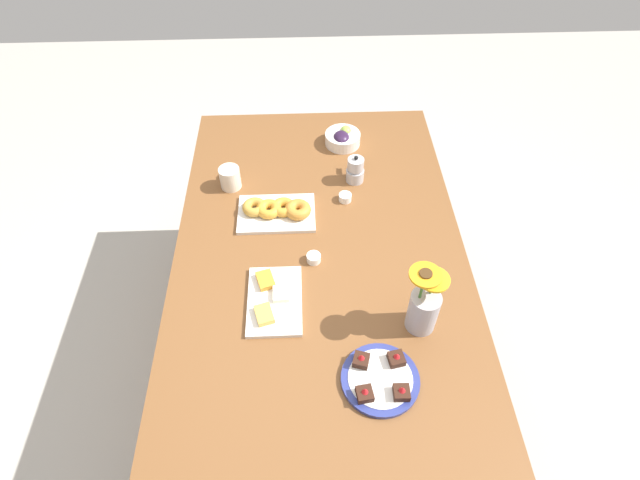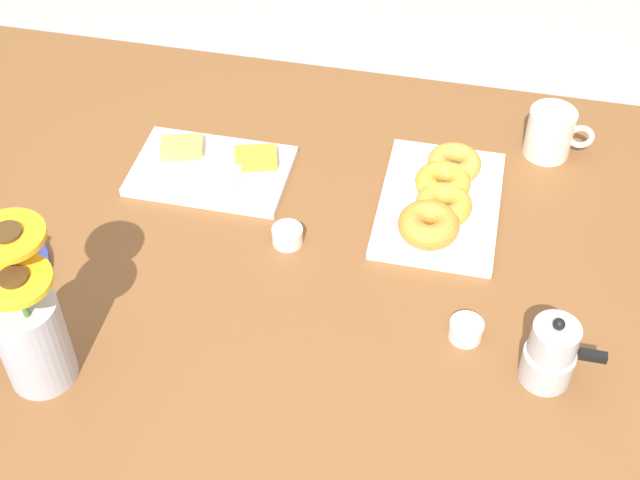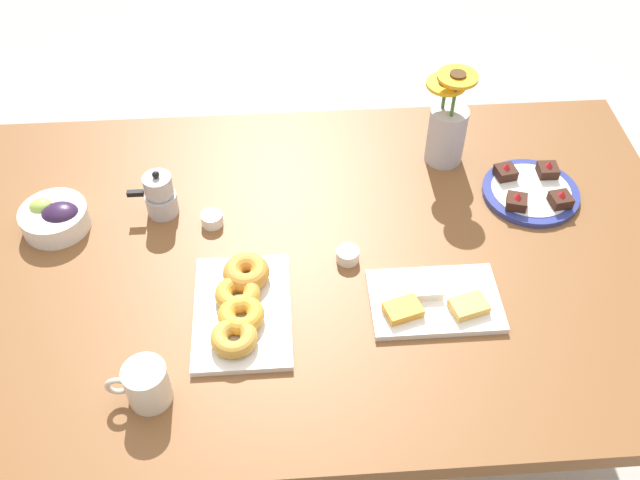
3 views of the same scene
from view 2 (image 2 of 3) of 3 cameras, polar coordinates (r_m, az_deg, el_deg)
dining_table at (r=1.42m, az=0.00°, el=-3.53°), size 1.60×1.00×0.74m
coffee_mug at (r=1.57m, az=14.56°, el=6.69°), size 0.11×0.08×0.09m
cheese_platter at (r=1.51m, az=-6.86°, el=4.59°), size 0.26×0.17×0.03m
croissant_platter at (r=1.44m, az=7.73°, el=2.63°), size 0.19×0.28×0.05m
jam_cup_honey at (r=1.38m, az=-2.10°, el=0.32°), size 0.05×0.05×0.03m
jam_cup_berry at (r=1.27m, az=9.33°, el=-5.66°), size 0.05×0.05×0.03m
flower_vase at (r=1.21m, az=-18.01°, el=-5.63°), size 0.11×0.12×0.26m
moka_pot at (r=1.22m, az=14.54°, el=-7.07°), size 0.11×0.07×0.12m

